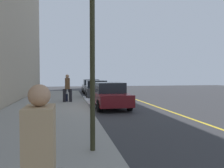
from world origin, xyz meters
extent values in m
plane|color=#333335|center=(0.00, 0.00, 0.00)|extent=(56.00, 56.00, 0.00)
cube|color=gray|center=(0.00, -3.30, 0.07)|extent=(28.00, 4.60, 0.15)
cube|color=gold|center=(0.00, 3.20, 0.00)|extent=(28.00, 0.14, 0.01)
cube|color=white|center=(-3.23, -0.70, 0.11)|extent=(5.41, 0.56, 0.22)
cylinder|color=black|center=(-10.48, 1.14, 0.32)|extent=(0.64, 0.22, 0.64)
cylinder|color=black|center=(-10.49, -0.54, 0.32)|extent=(0.64, 0.22, 0.64)
cylinder|color=black|center=(-13.11, 1.16, 0.32)|extent=(0.64, 0.22, 0.64)
cylinder|color=black|center=(-13.12, -0.52, 0.32)|extent=(0.64, 0.22, 0.64)
cube|color=#B7BABF|center=(-11.80, 0.31, 0.59)|extent=(4.26, 1.83, 0.64)
cube|color=black|center=(-12.01, 0.31, 1.21)|extent=(2.22, 1.62, 0.60)
cylinder|color=black|center=(-4.61, 0.99, 0.32)|extent=(0.65, 0.24, 0.64)
cylinder|color=black|center=(-4.67, -0.69, 0.32)|extent=(0.65, 0.24, 0.64)
cylinder|color=black|center=(-7.48, 1.08, 0.32)|extent=(0.65, 0.24, 0.64)
cylinder|color=black|center=(-7.54, -0.60, 0.32)|extent=(0.65, 0.24, 0.64)
cube|color=#383A3D|center=(-6.07, 0.20, 0.59)|extent=(4.68, 1.94, 0.64)
cube|color=black|center=(-6.31, 0.20, 1.21)|extent=(2.46, 1.67, 0.60)
cylinder|color=black|center=(1.14, 1.12, 0.32)|extent=(0.64, 0.23, 0.64)
cylinder|color=black|center=(1.17, -0.56, 0.32)|extent=(0.64, 0.23, 0.64)
cylinder|color=black|center=(-1.52, 1.07, 0.32)|extent=(0.64, 0.23, 0.64)
cylinder|color=black|center=(-1.48, -0.61, 0.32)|extent=(0.64, 0.23, 0.64)
cube|color=maroon|center=(-0.17, 0.26, 0.59)|extent=(4.32, 1.89, 0.64)
cube|color=black|center=(-0.38, 0.25, 1.21)|extent=(2.26, 1.65, 0.60)
cube|color=tan|center=(10.49, -2.42, 1.27)|extent=(0.45, 0.29, 0.67)
sphere|color=tan|center=(10.49, -2.42, 1.72)|extent=(0.22, 0.22, 0.22)
cylinder|color=black|center=(-11.37, -2.44, 0.55)|extent=(0.19, 0.19, 0.79)
cylinder|color=black|center=(-11.53, -2.10, 0.55)|extent=(0.19, 0.19, 0.79)
cube|color=brown|center=(-11.45, -2.27, 1.28)|extent=(0.53, 0.45, 0.67)
sphere|color=beige|center=(-11.45, -2.27, 1.72)|extent=(0.22, 0.22, 0.22)
cylinder|color=black|center=(-2.45, -2.42, 0.59)|extent=(0.20, 0.20, 0.87)
cylinder|color=black|center=(-2.46, -2.02, 0.59)|extent=(0.20, 0.20, 0.87)
cube|color=brown|center=(-2.46, -2.22, 1.39)|extent=(0.51, 0.33, 0.74)
sphere|color=tan|center=(-2.46, -2.22, 1.89)|extent=(0.24, 0.24, 0.24)
cylinder|color=#2D2D19|center=(7.59, -1.59, 2.14)|extent=(0.12, 0.12, 3.98)
cube|color=#191E38|center=(-2.87, -2.30, 0.40)|extent=(0.34, 0.22, 0.51)
cylinder|color=#4C4C4C|center=(-2.87, -2.30, 0.84)|extent=(0.03, 0.03, 0.36)
camera|label=1|loc=(12.75, -2.13, 1.91)|focal=35.52mm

